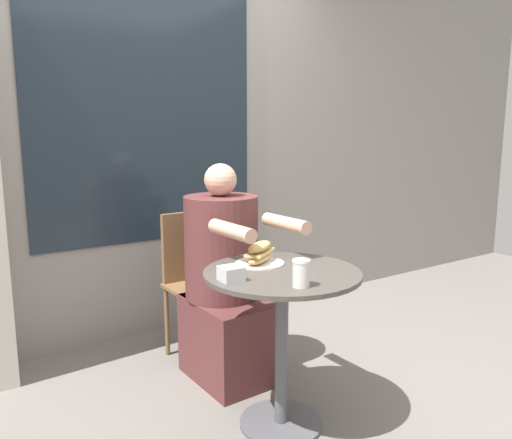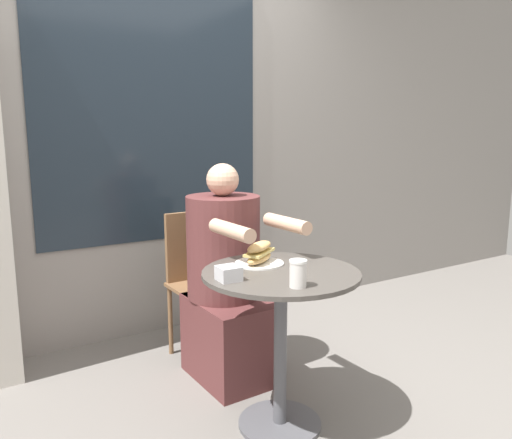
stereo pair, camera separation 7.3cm
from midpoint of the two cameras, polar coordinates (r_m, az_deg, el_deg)
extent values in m
plane|color=slate|center=(2.52, 3.62, -22.36)|extent=(8.00, 8.00, 0.00)
cube|color=gray|center=(3.39, -10.37, 10.73)|extent=(8.00, 0.08, 2.80)
cube|color=#1E2833|center=(3.32, -11.14, 12.66)|extent=(1.50, 0.01, 1.75)
cylinder|color=#47423D|center=(2.22, 3.83, -6.17)|extent=(0.70, 0.70, 0.02)
cylinder|color=#515156|center=(2.34, 3.72, -14.69)|extent=(0.06, 0.06, 0.70)
cylinder|color=#515156|center=(2.51, 3.62, -22.18)|extent=(0.39, 0.39, 0.02)
cube|color=brown|center=(2.99, -4.97, -7.70)|extent=(0.39, 0.39, 0.02)
cube|color=brown|center=(3.08, -6.58, -2.95)|extent=(0.35, 0.04, 0.42)
cylinder|color=brown|center=(3.01, -0.55, -12.08)|extent=(0.03, 0.03, 0.43)
cylinder|color=brown|center=(2.86, -6.26, -13.38)|extent=(0.03, 0.03, 0.43)
cylinder|color=brown|center=(3.28, -3.74, -10.25)|extent=(0.03, 0.03, 0.43)
cylinder|color=brown|center=(3.14, -9.08, -11.29)|extent=(0.03, 0.03, 0.43)
cube|color=brown|center=(2.82, -2.09, -13.43)|extent=(0.39, 0.51, 0.45)
cylinder|color=brown|center=(2.73, -2.98, -3.12)|extent=(0.40, 0.40, 0.56)
sphere|color=#D6A889|center=(2.67, -3.05, 4.57)|extent=(0.17, 0.17, 0.17)
cylinder|color=#D6A889|center=(2.49, 4.38, -0.47)|extent=(0.08, 0.32, 0.07)
cylinder|color=#D6A889|center=(2.31, -1.90, -1.27)|extent=(0.08, 0.32, 0.07)
cylinder|color=white|center=(2.32, 1.29, -5.02)|extent=(0.23, 0.23, 0.01)
ellipsoid|color=tan|center=(2.32, 1.29, -4.42)|extent=(0.21, 0.18, 0.04)
cube|color=#D6BC66|center=(2.31, 1.29, -3.78)|extent=(0.20, 0.17, 0.01)
ellipsoid|color=tan|center=(2.30, 1.29, -3.13)|extent=(0.21, 0.18, 0.04)
cylinder|color=silver|center=(1.98, 5.88, -6.32)|extent=(0.07, 0.07, 0.10)
cylinder|color=white|center=(1.97, 5.91, -4.77)|extent=(0.07, 0.07, 0.01)
cube|color=silver|center=(2.07, -2.09, -6.19)|extent=(0.09, 0.09, 0.06)
camera|label=1|loc=(0.04, -89.10, 0.16)|focal=35.00mm
camera|label=2|loc=(0.04, 90.90, -0.16)|focal=35.00mm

